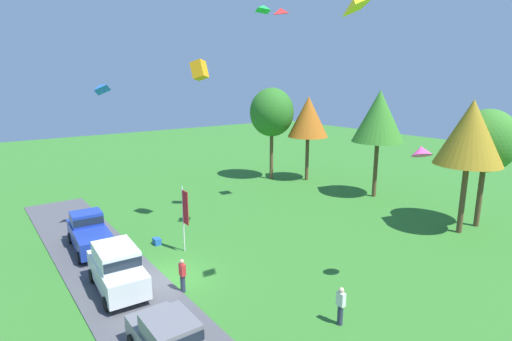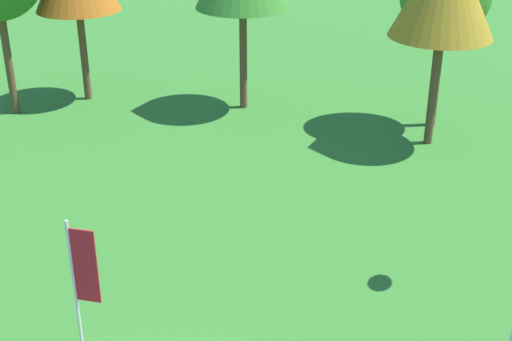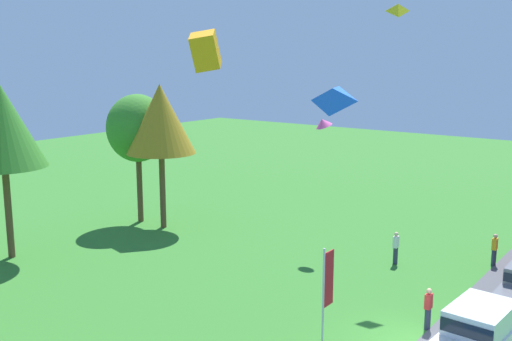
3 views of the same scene
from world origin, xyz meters
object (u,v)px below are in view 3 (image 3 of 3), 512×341
object	(u,v)px
tree_lone_near	(2,125)
kite_diamond_near_flag	(332,96)
car_suv_far_end	(479,334)
kite_box_topmost	(205,51)
flag_banner	(327,287)
person_beside_suv	(396,248)
tree_right_of_center	(160,119)
kite_delta_mid_center	(323,123)
tree_far_right	(138,129)
person_on_lawn	(428,309)
kite_diamond_low_drifter	(398,8)
person_watching_sky	(494,250)

from	to	relation	value
tree_lone_near	kite_diamond_near_flag	distance (m)	22.23
car_suv_far_end	kite_box_topmost	size ratio (longest dim) A/B	4.27
flag_banner	kite_box_topmost	world-z (taller)	kite_box_topmost
person_beside_suv	kite_diamond_near_flag	bearing A→B (deg)	-162.85
tree_lone_near	kite_box_topmost	bearing A→B (deg)	-97.84
tree_right_of_center	kite_box_topmost	bearing A→B (deg)	-129.40
tree_right_of_center	kite_diamond_near_flag	xyz separation A→B (m)	(-13.07, -19.25, 2.85)
person_beside_suv	tree_lone_near	bearing A→B (deg)	123.65
car_suv_far_end	kite_delta_mid_center	world-z (taller)	kite_delta_mid_center
tree_far_right	kite_diamond_near_flag	world-z (taller)	kite_diamond_near_flag
person_beside_suv	tree_far_right	bearing A→B (deg)	97.70
car_suv_far_end	person_on_lawn	distance (m)	3.21
tree_lone_near	flag_banner	bearing A→B (deg)	-87.56
person_on_lawn	person_beside_suv	bearing A→B (deg)	33.10
kite_box_topmost	kite_diamond_low_drifter	size ratio (longest dim) A/B	1.15
tree_right_of_center	kite_box_topmost	world-z (taller)	kite_box_topmost
person_on_lawn	kite_box_topmost	distance (m)	13.20
kite_delta_mid_center	tree_right_of_center	bearing A→B (deg)	104.76
person_watching_sky	kite_diamond_near_flag	bearing A→B (deg)	-178.17
person_watching_sky	person_beside_suv	distance (m)	4.97
tree_right_of_center	kite_delta_mid_center	world-z (taller)	tree_right_of_center
person_watching_sky	flag_banner	size ratio (longest dim) A/B	0.42
tree_lone_near	kite_diamond_near_flag	world-z (taller)	kite_diamond_near_flag
car_suv_far_end	tree_right_of_center	xyz separation A→B (m)	(5.95, 21.16, 5.50)
tree_far_right	kite_diamond_near_flag	bearing A→B (deg)	-121.56
tree_lone_near	person_watching_sky	bearing A→B (deg)	-56.53
tree_lone_near	tree_far_right	bearing A→B (deg)	-1.56
person_watching_sky	kite_delta_mid_center	bearing A→B (deg)	105.53
tree_right_of_center	kite_diamond_low_drifter	size ratio (longest dim) A/B	9.37
person_on_lawn	tree_lone_near	xyz separation A→B (m)	(-4.90, 21.08, 6.20)
tree_right_of_center	tree_far_right	distance (m)	2.31
kite_diamond_near_flag	tree_lone_near	bearing A→B (deg)	79.14
tree_lone_near	person_on_lawn	bearing A→B (deg)	-76.91
kite_box_topmost	kite_diamond_near_flag	size ratio (longest dim) A/B	1.32
person_watching_sky	tree_far_right	world-z (taller)	tree_far_right
tree_far_right	car_suv_far_end	bearing A→B (deg)	-104.54
person_on_lawn	tree_right_of_center	bearing A→B (deg)	77.87
tree_far_right	kite_diamond_low_drifter	xyz separation A→B (m)	(1.87, -16.41, 6.78)
flag_banner	kite_diamond_near_flag	size ratio (longest dim) A/B	4.83
car_suv_far_end	tree_far_right	distance (m)	24.59
tree_right_of_center	kite_diamond_low_drifter	distance (m)	15.58
person_on_lawn	tree_far_right	world-z (taller)	tree_far_right
person_beside_suv	tree_far_right	distance (m)	17.62
person_on_lawn	kite_diamond_near_flag	xyz separation A→B (m)	(-9.06, -0.61, 8.77)
car_suv_far_end	person_beside_suv	bearing A→B (deg)	38.72
kite_box_topmost	kite_delta_mid_center	size ratio (longest dim) A/B	1.20
person_beside_suv	kite_diamond_low_drifter	bearing A→B (deg)	144.28
car_suv_far_end	kite_box_topmost	bearing A→B (deg)	123.99
person_on_lawn	kite_box_topmost	bearing A→B (deg)	144.16
person_watching_sky	tree_right_of_center	xyz separation A→B (m)	(-5.05, 18.67, 5.92)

